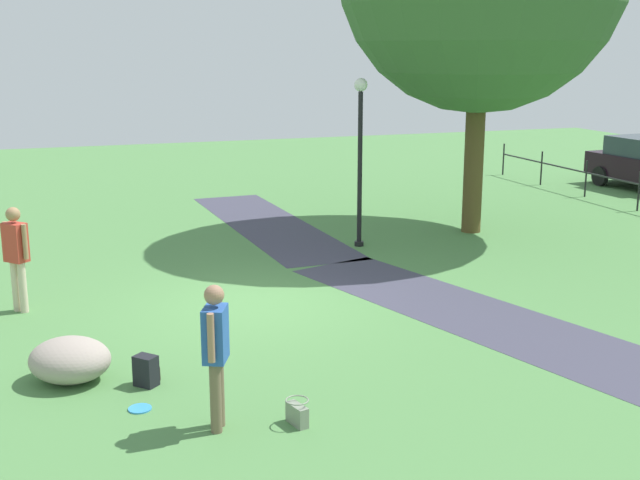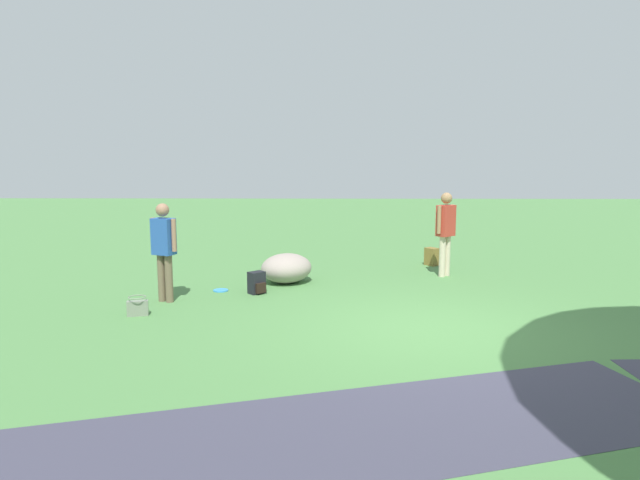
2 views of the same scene
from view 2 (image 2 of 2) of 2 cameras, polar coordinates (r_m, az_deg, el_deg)
ground_plane at (r=8.50m, az=11.24°, el=-8.87°), size 48.00×48.00×0.00m
footpath_segment_mid at (r=5.43m, az=-2.63°, el=-19.18°), size 8.20×4.06×0.01m
lawn_boulder at (r=11.35m, az=-3.35°, el=-2.80°), size 1.38×1.41×0.57m
woman_with_handbag at (r=10.11m, az=-15.21°, el=-0.49°), size 0.48×0.37×1.69m
man_near_boulder at (r=12.07m, az=12.33°, el=1.18°), size 0.43×0.42×1.73m
handbag_on_grass at (r=9.52m, az=-17.62°, el=-6.34°), size 0.34×0.33×0.31m
backpack_by_boulder at (r=10.53m, az=-6.26°, el=-4.25°), size 0.35×0.35×0.40m
spare_backpack_on_lawn at (r=13.31m, az=11.02°, el=-1.65°), size 0.35×0.35×0.40m
frisbee_on_grass at (r=10.85m, az=-9.81°, el=-4.94°), size 0.28×0.28×0.02m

